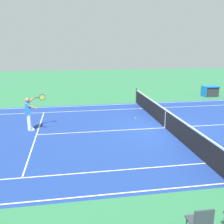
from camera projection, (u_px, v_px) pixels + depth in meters
ground_plane at (165, 128)px, 13.29m from camera, size 60.00×60.00×0.00m
court_slab at (165, 128)px, 13.29m from camera, size 24.20×11.40×0.00m
court_line_markings at (165, 128)px, 13.29m from camera, size 23.85×11.05×0.01m
tennis_net at (165, 119)px, 13.16m from camera, size 0.10×11.70×1.08m
tennis_player_near at (29, 112)px, 12.74m from camera, size 0.97×0.88×1.70m
tennis_ball at (136, 118)px, 14.86m from camera, size 0.07×0.07×0.07m
spectator_chair_5 at (201, 222)px, 5.54m from camera, size 0.44×0.44×0.88m
equipment_cart_tarped at (210, 91)px, 21.00m from camera, size 1.25×0.84×0.85m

